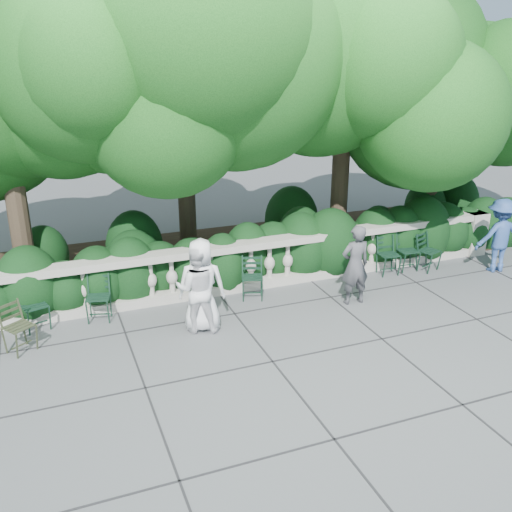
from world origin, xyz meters
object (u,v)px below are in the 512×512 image
object	(u,v)px
chair_e	(410,272)
chair_f	(432,272)
person_casual_man	(197,289)
person_older_blue	(499,235)
person_businessman	(202,285)
person_woman_grey	(355,265)
chair_c	(253,301)
chair_d	(390,277)
chair_a	(41,332)
chair_b	(99,324)
chair_weathered	(28,354)

from	to	relation	value
chair_e	chair_f	distance (m)	0.50
person_casual_man	chair_f	bearing A→B (deg)	-151.93
chair_f	person_older_blue	size ratio (longest dim) A/B	0.52
person_businessman	person_woman_grey	world-z (taller)	person_businessman
chair_f	person_woman_grey	distance (m)	2.63
chair_c	chair_d	xyz separation A→B (m)	(3.19, 0.09, 0.00)
chair_f	person_older_blue	world-z (taller)	person_older_blue
chair_a	chair_e	world-z (taller)	same
chair_a	person_older_blue	world-z (taller)	person_older_blue
chair_c	chair_d	distance (m)	3.19
person_woman_grey	person_casual_man	distance (m)	3.05
chair_e	person_woman_grey	bearing A→B (deg)	-150.92
chair_b	chair_d	bearing A→B (deg)	14.61
chair_weathered	person_older_blue	world-z (taller)	person_older_blue
chair_c	chair_d	bearing A→B (deg)	21.03
chair_a	person_businessman	distance (m)	2.91
person_older_blue	chair_d	bearing A→B (deg)	-6.28
person_casual_man	person_businessman	bearing A→B (deg)	-139.18
chair_e	person_older_blue	world-z (taller)	person_older_blue
person_businessman	person_casual_man	distance (m)	0.10
chair_c	chair_weathered	size ratio (longest dim) A/B	1.00
chair_e	person_casual_man	world-z (taller)	person_casual_man
chair_a	chair_b	distance (m)	0.98
chair_weathered	person_casual_man	size ratio (longest dim) A/B	0.54
person_woman_grey	person_older_blue	distance (m)	3.74
chair_a	chair_b	world-z (taller)	same
chair_c	person_woman_grey	bearing A→B (deg)	-3.30
person_woman_grey	person_casual_man	size ratio (longest dim) A/B	1.00
chair_f	person_woman_grey	size ratio (longest dim) A/B	0.54
person_businessman	chair_f	bearing A→B (deg)	-155.09
chair_d	chair_e	distance (m)	0.52
chair_d	chair_f	size ratio (longest dim) A/B	1.00
chair_b	chair_weathered	distance (m)	1.36
chair_c	chair_d	world-z (taller)	same
chair_b	chair_e	xyz separation A→B (m)	(6.58, 0.01, 0.00)
chair_b	chair_d	xyz separation A→B (m)	(6.06, -0.03, 0.00)
person_businessman	person_casual_man	world-z (taller)	person_businessman
chair_d	chair_e	bearing A→B (deg)	10.15
chair_c	chair_d	size ratio (longest dim) A/B	1.00
chair_c	chair_e	xyz separation A→B (m)	(3.71, 0.14, 0.00)
person_businessman	chair_d	bearing A→B (deg)	-152.04
chair_c	person_older_blue	bearing A→B (deg)	14.95
chair_c	person_woman_grey	size ratio (longest dim) A/B	0.54
chair_c	chair_f	size ratio (longest dim) A/B	1.00
chair_weathered	person_woman_grey	xyz separation A→B (m)	(5.84, -0.22, 0.78)
chair_e	person_businessman	world-z (taller)	person_businessman
chair_d	person_casual_man	size ratio (longest dim) A/B	0.54
chair_e	person_casual_man	bearing A→B (deg)	-165.61
chair_e	person_woman_grey	size ratio (longest dim) A/B	0.54
chair_d	chair_f	xyz separation A→B (m)	(1.00, -0.11, 0.00)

